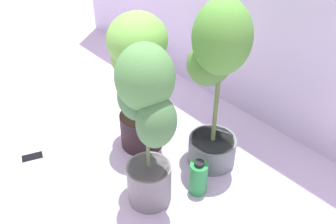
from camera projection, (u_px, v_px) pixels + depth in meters
name	position (u px, v px, depth m)	size (l,w,h in m)	color
ground_plane	(126.00, 156.00, 2.21)	(8.00, 8.00, 0.00)	silver
potted_plant_center	(137.00, 69.00, 2.02)	(0.43, 0.43, 0.82)	#2E1F22
potted_plant_back_right	(217.00, 72.00, 1.86)	(0.40, 0.39, 0.95)	slate
potted_plant_front_right	(147.00, 118.00, 1.66)	(0.40, 0.33, 0.87)	gray
cell_phone	(32.00, 157.00, 2.20)	(0.12, 0.16, 0.01)	white
nutrient_bottle	(198.00, 178.00, 1.95)	(0.09, 0.09, 0.21)	green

